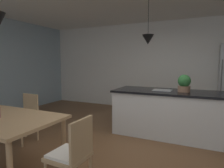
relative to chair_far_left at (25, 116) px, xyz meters
The scene contains 7 objects.
ground_plane 2.02m from the chair_far_left, ahead, with size 10.00×8.40×0.04m, color brown.
wall_back_kitchen 4.17m from the chair_far_left, 61.77° to the left, with size 10.00×0.12×2.70m, color white.
chair_far_left is the anchor object (origin of this frame).
chair_kitchen_end 1.91m from the chair_far_left, 26.88° to the right, with size 0.41×0.41×0.87m.
kitchen_island 2.72m from the chair_far_left, 32.23° to the left, with size 2.07×0.91×0.91m.
pendant_over_island_main 2.79m from the chair_far_left, 37.40° to the left, with size 0.24×0.24×0.87m.
potted_plant_on_island 3.05m from the chair_far_left, 28.96° to the left, with size 0.24×0.24×0.33m.
Camera 1 is at (1.03, -2.84, 1.45)m, focal length 31.42 mm.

